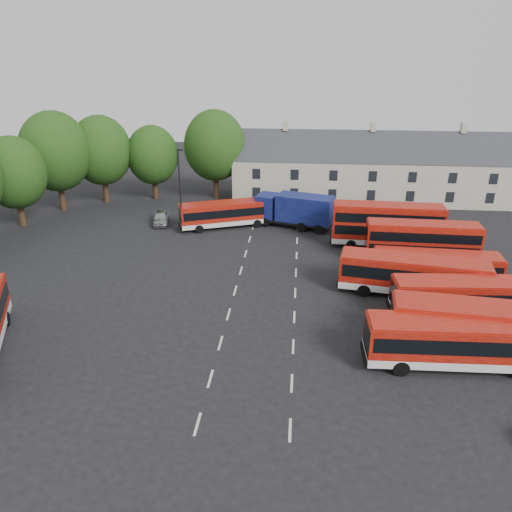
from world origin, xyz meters
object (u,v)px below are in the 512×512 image
(box_truck, at_px, (295,209))
(lamppost, at_px, (180,189))
(bus_row_a, at_px, (460,340))
(silver_car, at_px, (161,218))
(bus_dd_south, at_px, (422,241))

(box_truck, distance_m, lamppost, 12.82)
(bus_row_a, height_order, lamppost, lamppost)
(box_truck, height_order, silver_car, box_truck)
(bus_dd_south, distance_m, lamppost, 24.86)
(bus_dd_south, height_order, silver_car, bus_dd_south)
(bus_dd_south, distance_m, silver_car, 28.62)
(bus_row_a, relative_size, lamppost, 1.27)
(bus_dd_south, xyz_separation_m, silver_car, (-27.01, 9.32, -1.63))
(bus_dd_south, height_order, box_truck, bus_dd_south)
(bus_row_a, relative_size, silver_car, 2.74)
(lamppost, bearing_deg, bus_row_a, -44.77)
(lamppost, bearing_deg, bus_dd_south, -15.29)
(box_truck, relative_size, silver_car, 2.11)
(bus_row_a, xyz_separation_m, bus_dd_south, (1.06, 16.10, 0.40))
(box_truck, bearing_deg, lamppost, -149.12)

